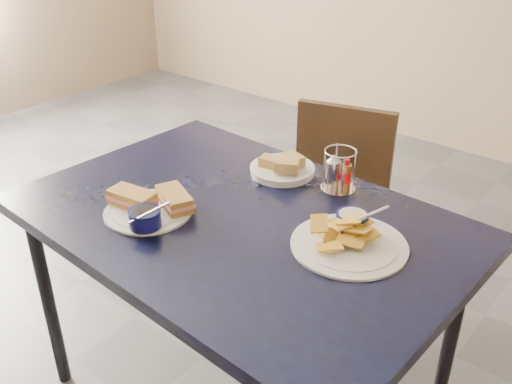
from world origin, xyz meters
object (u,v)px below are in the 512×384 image
Objects in this scene: bread_basket at (283,168)px; condiment_caddy at (338,173)px; plantain_plate at (349,237)px; sandwich_plate at (150,206)px; dining_table at (240,233)px; chair_far at (339,199)px.

condiment_caddy is at bearing 7.42° from bread_basket.
bread_basket is (-0.38, 0.21, 0.00)m from plantain_plate.
dining_table is at bearing 37.56° from sandwich_plate.
chair_far reaches higher than bread_basket.
sandwich_plate reaches higher than chair_far.
plantain_plate is at bearing 24.26° from sandwich_plate.
condiment_caddy is at bearing 54.75° from sandwich_plate.
dining_table is 9.79× the size of condiment_caddy.
condiment_caddy is (0.20, -0.37, 0.33)m from chair_far.
bread_basket is at bearing -172.58° from condiment_caddy.
chair_far is 2.82× the size of sandwich_plate.
dining_table is 0.27m from sandwich_plate.
condiment_caddy is at bearing 67.55° from dining_table.
dining_table is at bearing -84.19° from chair_far.
dining_table is at bearing -112.45° from condiment_caddy.
sandwich_plate and plantain_plate have the same top height.
condiment_caddy reaches higher than dining_table.
sandwich_plate is at bearing -142.44° from dining_table.
chair_far is 2.68× the size of plantain_plate.
sandwich_plate is 0.58m from plantain_plate.
chair_far is 3.96× the size of bread_basket.
chair_far is (-0.07, 0.69, -0.21)m from dining_table.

